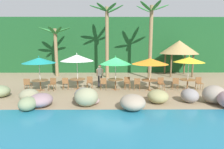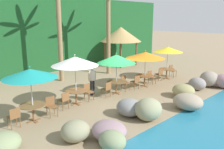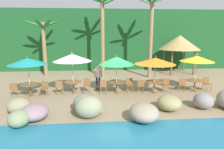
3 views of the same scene
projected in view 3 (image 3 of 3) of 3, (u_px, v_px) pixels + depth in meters
name	position (u px, v px, depth m)	size (l,w,h in m)	color
ground_plane	(114.00, 93.00, 12.30)	(120.00, 120.00, 0.00)	#937F60
terrace_deck	(114.00, 93.00, 12.30)	(18.00, 5.20, 0.01)	#937F60
foliage_backdrop	(106.00, 40.00, 20.44)	(28.00, 2.40, 6.00)	#194C23
rock_seawall	(140.00, 106.00, 9.12)	(16.27, 3.62, 1.00)	gray
umbrella_teal	(27.00, 61.00, 11.35)	(2.24, 2.24, 2.41)	silver
dining_table_teal	(30.00, 86.00, 11.67)	(1.10, 1.10, 0.74)	brown
chair_teal_seaward	(44.00, 87.00, 11.75)	(0.47, 0.47, 0.87)	brown
chair_teal_inland	(15.00, 89.00, 11.52)	(0.43, 0.43, 0.87)	brown
umbrella_white	(72.00, 58.00, 11.92)	(2.33, 2.33, 2.59)	silver
dining_table_white	(73.00, 83.00, 12.27)	(1.10, 1.10, 0.74)	brown
chair_white_seaward	(87.00, 84.00, 12.47)	(0.43, 0.44, 0.87)	brown
chair_white_inland	(59.00, 86.00, 12.04)	(0.46, 0.47, 0.87)	brown
umbrella_green	(117.00, 61.00, 12.00)	(2.22, 2.22, 2.41)	silver
dining_table_green	(116.00, 83.00, 12.30)	(1.10, 1.10, 0.74)	brown
chair_green_seaward	(129.00, 84.00, 12.52)	(0.44, 0.45, 0.87)	brown
chair_green_inland	(103.00, 86.00, 12.14)	(0.43, 0.44, 0.87)	brown
umbrella_orange	(155.00, 61.00, 11.97)	(2.49, 2.49, 2.36)	silver
dining_table_orange	(154.00, 83.00, 12.27)	(1.10, 1.10, 0.74)	brown
chair_orange_seaward	(167.00, 84.00, 12.48)	(0.43, 0.44, 0.87)	brown
chair_orange_inland	(141.00, 85.00, 12.24)	(0.47, 0.48, 0.87)	brown
umbrella_yellow	(197.00, 59.00, 12.30)	(2.09, 2.09, 2.43)	silver
dining_table_yellow	(195.00, 82.00, 12.62)	(1.10, 1.10, 0.74)	brown
chair_yellow_seaward	(207.00, 83.00, 12.79)	(0.42, 0.43, 0.87)	brown
chair_yellow_inland	(182.00, 84.00, 12.59)	(0.47, 0.48, 0.87)	brown
palm_tree_nearest	(44.00, 37.00, 16.64)	(3.06, 3.09, 4.80)	olive
palm_tree_second	(102.00, 24.00, 16.05)	(3.14, 2.88, 6.68)	olive
palm_tree_third	(151.00, 25.00, 15.80)	(3.01, 3.29, 6.71)	olive
palapa_hut	(179.00, 43.00, 18.09)	(3.78, 3.78, 3.52)	brown
waiter_in_white	(98.00, 75.00, 12.91)	(0.52, 0.37, 1.70)	#232328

